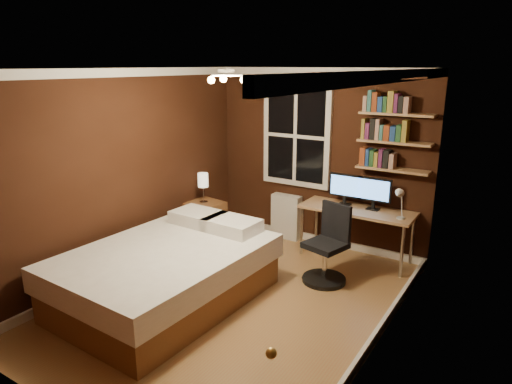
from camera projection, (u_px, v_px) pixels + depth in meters
The scene contains 24 objects.
floor at pixel (235, 300), 5.10m from camera, with size 4.20×4.20×0.00m, color #94623B.
wall_back at pixel (319, 159), 6.46m from camera, with size 3.20×0.04×2.50m, color black.
wall_left at pixel (127, 174), 5.58m from camera, with size 0.04×4.20×2.50m, color black.
wall_right at pixel (385, 220), 3.93m from camera, with size 0.04×4.20×2.50m, color black.
ceiling at pixel (232, 69), 4.42m from camera, with size 3.20×4.20×0.02m, color white.
window at pixel (296, 136), 6.54m from camera, with size 1.06×0.06×1.46m, color silver.
door at pixel (302, 326), 2.74m from camera, with size 0.03×0.82×2.05m, color black, non-canonical shape.
door_knob at pixel (271, 353), 2.52m from camera, with size 0.06×0.06×0.06m, color gold.
ceiling_fixture at pixel (226, 80), 4.37m from camera, with size 0.44×0.44×0.18m, color beige, non-canonical shape.
bookshelf_lower at pixel (392, 169), 5.81m from camera, with size 0.92×0.22×0.03m, color tan.
books_row_lower at pixel (393, 159), 5.77m from camera, with size 0.42×0.16×0.23m, color maroon, non-canonical shape.
bookshelf_middle at pixel (395, 142), 5.71m from camera, with size 0.92×0.22×0.03m, color tan.
books_row_middle at pixel (396, 132), 5.68m from camera, with size 0.54×0.16×0.23m, color navy, non-canonical shape.
bookshelf_upper at pixel (397, 114), 5.62m from camera, with size 0.92×0.22×0.03m, color tan.
books_row_upper at pixel (398, 103), 5.59m from camera, with size 0.54×0.16×0.23m, color #214E29, non-canonical shape.
bed at pixel (168, 273), 5.01m from camera, with size 1.72×2.32×0.77m.
nightstand at pixel (204, 222), 6.69m from camera, with size 0.49×0.49×0.61m, color brown.
bedside_lamp at pixel (203, 188), 6.55m from camera, with size 0.15×0.15×0.43m, color white, non-canonical shape.
radiator at pixel (286, 217), 6.85m from camera, with size 0.45×0.16×0.67m, color beige.
desk at pixel (357, 213), 6.02m from camera, with size 1.49×0.56×0.71m.
monitor_left at pixel (345, 190), 6.11m from camera, with size 0.45×0.12×0.43m, color black, non-canonical shape.
monitor_right at pixel (374, 194), 5.91m from camera, with size 0.45×0.12×0.43m, color black, non-canonical shape.
desk_lamp at pixel (400, 203), 5.49m from camera, with size 0.14×0.32×0.44m, color silver, non-canonical shape.
office_chair at pixel (327, 253), 5.47m from camera, with size 0.52×0.52×0.95m.
Camera 1 is at (2.65, -3.74, 2.54)m, focal length 32.00 mm.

